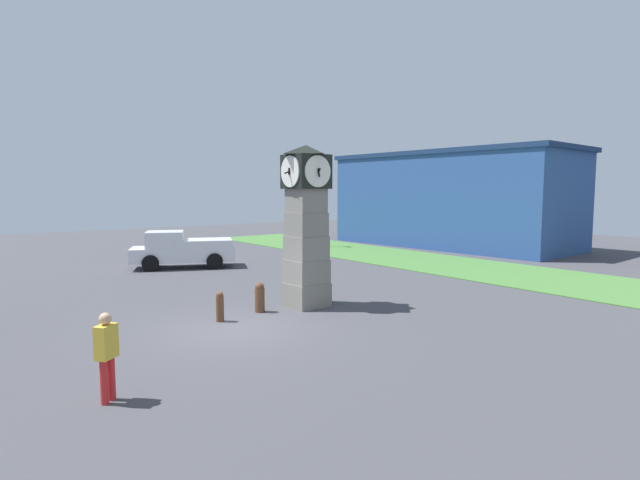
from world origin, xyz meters
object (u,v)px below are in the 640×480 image
Objects in this scene: clock_tower at (306,225)px; bollard_mid_row at (220,306)px; bollard_near_tower at (260,297)px; pedestrian_near_bench at (107,351)px; street_lamp_near_road at (307,201)px; pickup_truck at (183,249)px.

bollard_mid_row is (0.08, -3.22, -2.28)m from clock_tower.
bollard_mid_row is at bearing -79.14° from bollard_near_tower.
clock_tower is 8.60m from pedestrian_near_bench.
bollard_mid_row is 19.95m from street_lamp_near_road.
street_lamp_near_road is (-3.67, 10.37, 2.22)m from pickup_truck.
bollard_mid_row is 11.18m from pickup_truck.
clock_tower is 5.57× the size of bollard_near_tower.
pickup_truck is (-10.40, 1.68, 0.44)m from bollard_near_tower.
bollard_mid_row is 5.76m from pedestrian_near_bench.
pickup_truck is at bearing 170.83° from bollard_near_tower.
pickup_truck reaches higher than bollard_mid_row.
pedestrian_near_bench is (14.64, -7.38, 0.03)m from pickup_truck.
bollard_mid_row is 0.54× the size of pedestrian_near_bench.
pickup_truck is 1.01× the size of street_lamp_near_road.
pedestrian_near_bench is at bearing -46.63° from bollard_mid_row.
pedestrian_near_bench is (4.02, -7.39, -1.78)m from clock_tower.
bollard_near_tower reaches higher than bollard_mid_row.
clock_tower is at bearing 91.38° from bollard_mid_row.
street_lamp_near_road is at bearing 135.87° from pedestrian_near_bench.
bollard_near_tower is 7.12m from pedestrian_near_bench.
street_lamp_near_road is (-14.29, 10.37, 0.41)m from clock_tower.
clock_tower is 1.00× the size of street_lamp_near_road.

